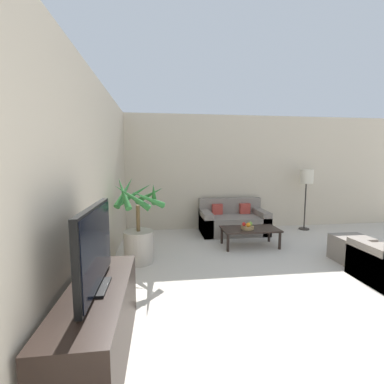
{
  "coord_description": "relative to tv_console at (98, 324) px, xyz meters",
  "views": [
    {
      "loc": [
        -2.34,
        -0.33,
        1.6
      ],
      "look_at": [
        -1.7,
        4.77,
        1.0
      ],
      "focal_mm": 24.0,
      "sensor_mm": 36.0,
      "label": 1
    }
  ],
  "objects": [
    {
      "name": "wall_back",
      "position": [
        2.85,
        4.02,
        1.05
      ],
      "size": [
        7.86,
        0.06,
        2.7
      ],
      "color": "beige",
      "rests_on": "ground_plane"
    },
    {
      "name": "wall_left",
      "position": [
        -0.31,
        1.16,
        1.05
      ],
      "size": [
        0.06,
        7.27,
        2.7
      ],
      "color": "beige",
      "rests_on": "ground_plane"
    },
    {
      "name": "tv_console",
      "position": [
        0.0,
        0.0,
        0.0
      ],
      "size": [
        0.47,
        1.41,
        0.6
      ],
      "color": "black",
      "rests_on": "ground_plane"
    },
    {
      "name": "television",
      "position": [
        0.0,
        0.0,
        0.63
      ],
      "size": [
        0.18,
        0.91,
        0.66
      ],
      "color": "black",
      "rests_on": "tv_console"
    },
    {
      "name": "potted_palm",
      "position": [
        0.16,
        2.04,
        0.19
      ],
      "size": [
        0.81,
        0.89,
        1.39
      ],
      "color": "#ADA393",
      "rests_on": "ground_plane"
    },
    {
      "name": "sofa_loveseat",
      "position": [
        2.15,
        3.53,
        -0.04
      ],
      "size": [
        1.47,
        0.83,
        0.76
      ],
      "color": "gray",
      "rests_on": "ground_plane"
    },
    {
      "name": "floor_lamp",
      "position": [
        3.92,
        3.6,
        0.89
      ],
      "size": [
        0.3,
        0.3,
        1.43
      ],
      "color": "#2D2823",
      "rests_on": "ground_plane"
    },
    {
      "name": "coffee_table",
      "position": [
        2.2,
        2.57,
        0.01
      ],
      "size": [
        1.07,
        0.56,
        0.35
      ],
      "color": "black",
      "rests_on": "ground_plane"
    },
    {
      "name": "fruit_bowl",
      "position": [
        2.13,
        2.53,
        0.08
      ],
      "size": [
        0.24,
        0.24,
        0.06
      ],
      "color": "#997A4C",
      "rests_on": "coffee_table"
    },
    {
      "name": "apple_red",
      "position": [
        2.07,
        2.54,
        0.14
      ],
      "size": [
        0.07,
        0.07,
        0.07
      ],
      "color": "red",
      "rests_on": "fruit_bowl"
    },
    {
      "name": "apple_green",
      "position": [
        2.19,
        2.54,
        0.15
      ],
      "size": [
        0.08,
        0.08,
        0.08
      ],
      "color": "olive",
      "rests_on": "fruit_bowl"
    },
    {
      "name": "orange_fruit",
      "position": [
        2.13,
        2.47,
        0.15
      ],
      "size": [
        0.08,
        0.08,
        0.08
      ],
      "color": "orange",
      "rests_on": "fruit_bowl"
    },
    {
      "name": "ottoman",
      "position": [
        3.59,
        1.67,
        -0.1
      ],
      "size": [
        0.54,
        0.44,
        0.41
      ],
      "color": "gray",
      "rests_on": "ground_plane"
    }
  ]
}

